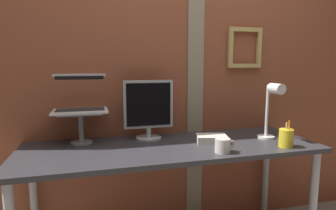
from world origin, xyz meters
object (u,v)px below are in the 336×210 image
at_px(laptop, 80,100).
at_px(desk_lamp, 272,105).
at_px(coffee_mug, 223,145).
at_px(pen_cup, 286,138).
at_px(monitor, 148,107).

bearing_deg(laptop, desk_lamp, -14.66).
relative_size(laptop, coffee_mug, 2.73).
height_order(pen_cup, coffee_mug, pen_cup).
bearing_deg(desk_lamp, coffee_mug, -158.99).
bearing_deg(coffee_mug, desk_lamp, 21.01).
height_order(monitor, desk_lamp, monitor).
bearing_deg(laptop, pen_cup, -21.79).
relative_size(monitor, desk_lamp, 1.04).
height_order(desk_lamp, coffee_mug, desk_lamp).
distance_m(monitor, coffee_mug, 0.59).
xyz_separation_m(desk_lamp, coffee_mug, (-0.44, -0.17, -0.20)).
distance_m(monitor, pen_cup, 0.92).
bearing_deg(monitor, desk_lamp, -17.52).
distance_m(desk_lamp, pen_cup, 0.25).
relative_size(desk_lamp, pen_cup, 2.23).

